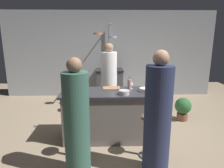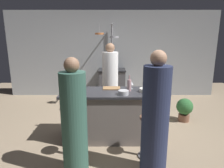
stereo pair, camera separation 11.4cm
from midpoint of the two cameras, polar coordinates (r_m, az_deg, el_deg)
The scene contains 22 objects.
ground_plane at distance 3.94m, azimuth 0.86°, elevation -14.81°, with size 9.00×9.00×0.00m, color gray.
back_wall at distance 6.34m, azimuth 0.55°, elevation 8.38°, with size 6.40×0.16×2.60m, color #9EA3A8.
kitchen_island at distance 3.75m, azimuth 0.88°, elevation -8.71°, with size 1.80×0.72×0.90m.
stove_range at distance 6.09m, azimuth 0.56°, elevation 0.01°, with size 0.80×0.64×0.89m.
chef at distance 4.66m, azimuth 0.20°, elevation 0.16°, with size 0.36×0.36×1.71m.
bar_stool_right at distance 3.27m, azimuth 11.01°, elevation -13.92°, with size 0.28×0.28×0.68m.
guest_right at distance 2.77m, azimuth 13.25°, elevation -9.85°, with size 0.36×0.36×1.70m.
bar_stool_left at distance 3.26m, azimuth -8.99°, elevation -13.99°, with size 0.28×0.28×0.68m.
guest_left at distance 2.74m, azimuth -9.44°, elevation -10.79°, with size 0.34×0.34×1.62m.
overhead_pot_rack at distance 5.57m, azimuth 0.10°, elevation 10.70°, with size 0.57×1.38×2.17m.
potted_plant at distance 4.81m, azimuth 20.45°, elevation -6.47°, with size 0.36×0.36×0.52m.
cutting_board at distance 3.79m, azimuth 0.73°, elevation -1.18°, with size 0.32×0.22×0.02m, color #997047.
pepper_mill at distance 3.87m, azimuth -11.14°, elevation 0.33°, with size 0.05×0.05×0.21m, color #382319.
wine_bottle_green at distance 3.46m, azimuth 13.73°, elevation -1.29°, with size 0.07×0.07×0.29m.
wine_bottle_white at distance 3.41m, azimuth -7.00°, elevation -1.07°, with size 0.07×0.07×0.30m.
wine_bottle_rose at distance 3.62m, azimuth 5.80°, elevation -0.30°, with size 0.07×0.07×0.29m.
wine_bottle_red at distance 3.57m, azimuth -10.27°, elevation -0.54°, with size 0.07×0.07×0.30m.
wine_glass_by_chef at distance 3.73m, azimuth -9.81°, elevation -0.08°, with size 0.07×0.07×0.15m.
wine_glass_near_left_guest at distance 3.77m, azimuth 6.41°, elevation 0.15°, with size 0.07×0.07×0.15m.
wine_glass_near_right_guest at distance 3.55m, azimuth -7.64°, elevation -0.70°, with size 0.07×0.07×0.15m.
mixing_bowl_ceramic at distance 3.63m, azimuth 10.33°, elevation -1.70°, with size 0.22×0.22×0.06m, color silver.
mixing_bowl_steel at distance 3.41m, azimuth 4.19°, elevation -2.42°, with size 0.18×0.18×0.07m, color #B7B7BC.
Camera 2 is at (0.00, -3.47, 1.87)m, focal length 32.37 mm.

